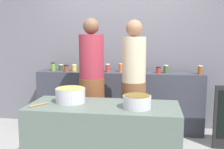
{
  "coord_description": "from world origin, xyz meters",
  "views": [
    {
      "loc": [
        0.54,
        -3.21,
        1.59
      ],
      "look_at": [
        0.0,
        0.35,
        1.05
      ],
      "focal_mm": 43.32,
      "sensor_mm": 36.0,
      "label": 1
    }
  ],
  "objects_px": {
    "preserve_jar_6": "(138,69)",
    "preserve_jar_5": "(121,68)",
    "preserve_jar_3": "(74,68)",
    "preserve_jar_7": "(158,70)",
    "preserve_jar_9": "(200,70)",
    "cooking_pot_left": "(71,95)",
    "cook_with_tongs": "(92,89)",
    "preserve_jar_8": "(166,69)",
    "cooking_pot_center": "(137,102)",
    "cook_in_cap": "(134,93)",
    "preserve_jar_4": "(108,68)",
    "wooden_spoon": "(39,105)",
    "preserve_jar_1": "(61,67)",
    "preserve_jar_2": "(66,68)",
    "preserve_jar_0": "(53,67)"
  },
  "relations": [
    {
      "from": "preserve_jar_6",
      "to": "preserve_jar_5",
      "type": "bearing_deg",
      "value": 171.73
    },
    {
      "from": "preserve_jar_3",
      "to": "preserve_jar_7",
      "type": "relative_size",
      "value": 1.1
    },
    {
      "from": "preserve_jar_9",
      "to": "preserve_jar_5",
      "type": "bearing_deg",
      "value": 176.8
    },
    {
      "from": "preserve_jar_9",
      "to": "cooking_pot_left",
      "type": "relative_size",
      "value": 0.39
    },
    {
      "from": "cooking_pot_left",
      "to": "cook_with_tongs",
      "type": "distance_m",
      "value": 0.66
    },
    {
      "from": "cook_with_tongs",
      "to": "preserve_jar_8",
      "type": "bearing_deg",
      "value": 34.03
    },
    {
      "from": "preserve_jar_8",
      "to": "cooking_pot_center",
      "type": "relative_size",
      "value": 0.41
    },
    {
      "from": "cooking_pot_left",
      "to": "cooking_pot_center",
      "type": "relative_size",
      "value": 1.13
    },
    {
      "from": "cook_with_tongs",
      "to": "cook_in_cap",
      "type": "xyz_separation_m",
      "value": [
        0.59,
        -0.09,
        -0.01
      ]
    },
    {
      "from": "preserve_jar_4",
      "to": "cooking_pot_center",
      "type": "relative_size",
      "value": 0.44
    },
    {
      "from": "preserve_jar_7",
      "to": "cook_in_cap",
      "type": "relative_size",
      "value": 0.06
    },
    {
      "from": "cooking_pot_left",
      "to": "wooden_spoon",
      "type": "xyz_separation_m",
      "value": [
        -0.31,
        -0.2,
        -0.08
      ]
    },
    {
      "from": "preserve_jar_5",
      "to": "cooking_pot_left",
      "type": "height_order",
      "value": "preserve_jar_5"
    },
    {
      "from": "preserve_jar_8",
      "to": "wooden_spoon",
      "type": "distance_m",
      "value": 2.14
    },
    {
      "from": "preserve_jar_1",
      "to": "preserve_jar_4",
      "type": "relative_size",
      "value": 0.76
    },
    {
      "from": "preserve_jar_4",
      "to": "preserve_jar_6",
      "type": "relative_size",
      "value": 1.26
    },
    {
      "from": "preserve_jar_8",
      "to": "cook_with_tongs",
      "type": "distance_m",
      "value": 1.28
    },
    {
      "from": "cook_in_cap",
      "to": "preserve_jar_7",
      "type": "bearing_deg",
      "value": 65.93
    },
    {
      "from": "preserve_jar_5",
      "to": "preserve_jar_8",
      "type": "distance_m",
      "value": 0.72
    },
    {
      "from": "preserve_jar_2",
      "to": "cooking_pot_center",
      "type": "bearing_deg",
      "value": -48.46
    },
    {
      "from": "preserve_jar_4",
      "to": "preserve_jar_9",
      "type": "height_order",
      "value": "preserve_jar_9"
    },
    {
      "from": "preserve_jar_1",
      "to": "cooking_pot_left",
      "type": "relative_size",
      "value": 0.29
    },
    {
      "from": "preserve_jar_5",
      "to": "preserve_jar_9",
      "type": "xyz_separation_m",
      "value": [
        1.23,
        -0.07,
        -0.0
      ]
    },
    {
      "from": "preserve_jar_1",
      "to": "preserve_jar_8",
      "type": "distance_m",
      "value": 1.75
    },
    {
      "from": "preserve_jar_3",
      "to": "preserve_jar_4",
      "type": "bearing_deg",
      "value": -2.98
    },
    {
      "from": "preserve_jar_8",
      "to": "wooden_spoon",
      "type": "bearing_deg",
      "value": -133.32
    },
    {
      "from": "preserve_jar_2",
      "to": "cook_with_tongs",
      "type": "bearing_deg",
      "value": -47.65
    },
    {
      "from": "preserve_jar_8",
      "to": "preserve_jar_9",
      "type": "bearing_deg",
      "value": -8.41
    },
    {
      "from": "cook_with_tongs",
      "to": "preserve_jar_7",
      "type": "bearing_deg",
      "value": 35.34
    },
    {
      "from": "preserve_jar_2",
      "to": "preserve_jar_9",
      "type": "bearing_deg",
      "value": -0.03
    },
    {
      "from": "preserve_jar_6",
      "to": "cook_with_tongs",
      "type": "relative_size",
      "value": 0.06
    },
    {
      "from": "preserve_jar_4",
      "to": "cooking_pot_center",
      "type": "xyz_separation_m",
      "value": [
        0.56,
        -1.44,
        -0.18
      ]
    },
    {
      "from": "cooking_pot_left",
      "to": "cook_in_cap",
      "type": "height_order",
      "value": "cook_in_cap"
    },
    {
      "from": "preserve_jar_2",
      "to": "cooking_pot_center",
      "type": "relative_size",
      "value": 0.35
    },
    {
      "from": "preserve_jar_3",
      "to": "preserve_jar_5",
      "type": "bearing_deg",
      "value": 0.39
    },
    {
      "from": "preserve_jar_5",
      "to": "cook_in_cap",
      "type": "bearing_deg",
      "value": -71.5
    },
    {
      "from": "cook_in_cap",
      "to": "preserve_jar_8",
      "type": "bearing_deg",
      "value": 60.52
    },
    {
      "from": "preserve_jar_9",
      "to": "wooden_spoon",
      "type": "bearing_deg",
      "value": -143.24
    },
    {
      "from": "cooking_pot_center",
      "to": "preserve_jar_2",
      "type": "bearing_deg",
      "value": 131.54
    },
    {
      "from": "wooden_spoon",
      "to": "preserve_jar_2",
      "type": "bearing_deg",
      "value": 96.12
    },
    {
      "from": "preserve_jar_6",
      "to": "cooking_pot_center",
      "type": "relative_size",
      "value": 0.35
    },
    {
      "from": "preserve_jar_0",
      "to": "preserve_jar_2",
      "type": "xyz_separation_m",
      "value": [
        0.24,
        -0.06,
        -0.01
      ]
    },
    {
      "from": "preserve_jar_2",
      "to": "preserve_jar_9",
      "type": "relative_size",
      "value": 0.8
    },
    {
      "from": "preserve_jar_3",
      "to": "preserve_jar_6",
      "type": "xyz_separation_m",
      "value": [
        1.06,
        -0.03,
        -0.0
      ]
    },
    {
      "from": "preserve_jar_9",
      "to": "cook_with_tongs",
      "type": "height_order",
      "value": "cook_with_tongs"
    },
    {
      "from": "preserve_jar_5",
      "to": "cooking_pot_left",
      "type": "xyz_separation_m",
      "value": [
        -0.43,
        -1.34,
        -0.17
      ]
    },
    {
      "from": "preserve_jar_5",
      "to": "preserve_jar_3",
      "type": "bearing_deg",
      "value": -179.61
    },
    {
      "from": "preserve_jar_0",
      "to": "preserve_jar_1",
      "type": "distance_m",
      "value": 0.13
    },
    {
      "from": "preserve_jar_2",
      "to": "preserve_jar_4",
      "type": "xyz_separation_m",
      "value": [
        0.69,
        0.03,
        0.01
      ]
    },
    {
      "from": "preserve_jar_4",
      "to": "preserve_jar_6",
      "type": "bearing_deg",
      "value": -0.61
    }
  ]
}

